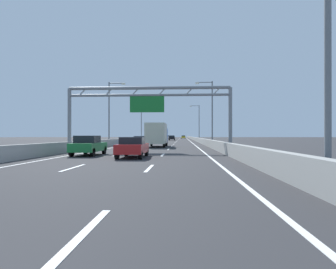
{
  "coord_description": "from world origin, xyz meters",
  "views": [
    {
      "loc": [
        3.35,
        -0.77,
        1.54
      ],
      "look_at": [
        -0.64,
        77.22,
        1.73
      ],
      "focal_mm": 30.72,
      "sensor_mm": 36.0,
      "label": 1
    }
  ],
  "objects_px": {
    "streetlamp_right_near": "(320,7)",
    "streetlamp_left_far": "(142,121)",
    "sign_gantry": "(149,102)",
    "silver_car": "(162,138)",
    "black_car": "(172,138)",
    "streetlamp_right_far": "(198,121)",
    "streetlamp_right_mid": "(211,109)",
    "green_car": "(89,145)",
    "blue_car": "(140,140)",
    "white_car": "(168,137)",
    "yellow_car": "(183,137)",
    "streetlamp_left_mid": "(111,110)",
    "red_car": "(133,147)",
    "box_truck": "(157,134)"
  },
  "relations": [
    {
      "from": "blue_car",
      "to": "silver_car",
      "type": "bearing_deg",
      "value": 89.72
    },
    {
      "from": "yellow_car",
      "to": "white_car",
      "type": "xyz_separation_m",
      "value": [
        -7.11,
        5.45,
        -0.01
      ]
    },
    {
      "from": "streetlamp_right_mid",
      "to": "green_car",
      "type": "distance_m",
      "value": 24.27
    },
    {
      "from": "streetlamp_left_mid",
      "to": "box_truck",
      "type": "height_order",
      "value": "streetlamp_left_mid"
    },
    {
      "from": "green_car",
      "to": "box_truck",
      "type": "height_order",
      "value": "box_truck"
    },
    {
      "from": "streetlamp_right_near",
      "to": "streetlamp_left_far",
      "type": "distance_m",
      "value": 69.08
    },
    {
      "from": "streetlamp_left_mid",
      "to": "red_car",
      "type": "distance_m",
      "value": 24.51
    },
    {
      "from": "sign_gantry",
      "to": "streetlamp_right_near",
      "type": "bearing_deg",
      "value": -68.83
    },
    {
      "from": "silver_car",
      "to": "yellow_car",
      "type": "height_order",
      "value": "silver_car"
    },
    {
      "from": "streetlamp_right_near",
      "to": "green_car",
      "type": "bearing_deg",
      "value": 131.57
    },
    {
      "from": "streetlamp_right_mid",
      "to": "box_truck",
      "type": "distance_m",
      "value": 9.68
    },
    {
      "from": "streetlamp_right_mid",
      "to": "streetlamp_right_near",
      "type": "bearing_deg",
      "value": -90.0
    },
    {
      "from": "streetlamp_left_mid",
      "to": "streetlamp_right_mid",
      "type": "xyz_separation_m",
      "value": [
        14.93,
        0.0,
        0.0
      ]
    },
    {
      "from": "streetlamp_left_mid",
      "to": "box_truck",
      "type": "distance_m",
      "value": 9.62
    },
    {
      "from": "streetlamp_left_far",
      "to": "blue_car",
      "type": "relative_size",
      "value": 2.2
    },
    {
      "from": "white_car",
      "to": "streetlamp_right_near",
      "type": "bearing_deg",
      "value": -85.02
    },
    {
      "from": "silver_car",
      "to": "blue_car",
      "type": "distance_m",
      "value": 48.82
    },
    {
      "from": "red_car",
      "to": "green_car",
      "type": "relative_size",
      "value": 1.01
    },
    {
      "from": "yellow_car",
      "to": "white_car",
      "type": "relative_size",
      "value": 1.08
    },
    {
      "from": "streetlamp_right_near",
      "to": "streetlamp_left_far",
      "type": "xyz_separation_m",
      "value": [
        -14.93,
        67.44,
        0.0
      ]
    },
    {
      "from": "streetlamp_left_far",
      "to": "streetlamp_right_mid",
      "type": "bearing_deg",
      "value": -66.12
    },
    {
      "from": "silver_car",
      "to": "white_car",
      "type": "relative_size",
      "value": 1.08
    },
    {
      "from": "streetlamp_left_far",
      "to": "box_truck",
      "type": "relative_size",
      "value": 1.25
    },
    {
      "from": "sign_gantry",
      "to": "streetlamp_right_mid",
      "type": "xyz_separation_m",
      "value": [
        7.49,
        14.39,
        0.55
      ]
    },
    {
      "from": "sign_gantry",
      "to": "streetlamp_left_far",
      "type": "height_order",
      "value": "streetlamp_left_far"
    },
    {
      "from": "streetlamp_right_near",
      "to": "silver_car",
      "type": "bearing_deg",
      "value": 97.15
    },
    {
      "from": "streetlamp_left_far",
      "to": "red_car",
      "type": "distance_m",
      "value": 57.3
    },
    {
      "from": "silver_car",
      "to": "black_car",
      "type": "xyz_separation_m",
      "value": [
        3.47,
        -8.82,
        -0.0
      ]
    },
    {
      "from": "streetlamp_right_near",
      "to": "streetlamp_right_far",
      "type": "distance_m",
      "value": 67.44
    },
    {
      "from": "streetlamp_right_near",
      "to": "yellow_car",
      "type": "relative_size",
      "value": 2.13
    },
    {
      "from": "streetlamp_left_mid",
      "to": "blue_car",
      "type": "bearing_deg",
      "value": 43.97
    },
    {
      "from": "streetlamp_left_far",
      "to": "streetlamp_right_far",
      "type": "height_order",
      "value": "same"
    },
    {
      "from": "streetlamp_left_mid",
      "to": "silver_car",
      "type": "height_order",
      "value": "streetlamp_left_mid"
    },
    {
      "from": "streetlamp_left_far",
      "to": "black_car",
      "type": "distance_m",
      "value": 13.39
    },
    {
      "from": "white_car",
      "to": "box_truck",
      "type": "relative_size",
      "value": 0.54
    },
    {
      "from": "streetlamp_left_mid",
      "to": "blue_car",
      "type": "distance_m",
      "value": 7.12
    },
    {
      "from": "streetlamp_right_near",
      "to": "white_car",
      "type": "bearing_deg",
      "value": 94.98
    },
    {
      "from": "box_truck",
      "to": "streetlamp_left_far",
      "type": "bearing_deg",
      "value": 100.9
    },
    {
      "from": "streetlamp_right_mid",
      "to": "blue_car",
      "type": "xyz_separation_m",
      "value": [
        -11.06,
        3.73,
        -4.67
      ]
    },
    {
      "from": "red_car",
      "to": "silver_car",
      "type": "bearing_deg",
      "value": 92.48
    },
    {
      "from": "sign_gantry",
      "to": "black_car",
      "type": "bearing_deg",
      "value": 89.87
    },
    {
      "from": "streetlamp_left_far",
      "to": "green_car",
      "type": "height_order",
      "value": "streetlamp_left_far"
    },
    {
      "from": "sign_gantry",
      "to": "silver_car",
      "type": "bearing_deg",
      "value": 92.85
    },
    {
      "from": "streetlamp_right_near",
      "to": "red_car",
      "type": "xyz_separation_m",
      "value": [
        -7.56,
        10.81,
        -4.68
      ]
    },
    {
      "from": "sign_gantry",
      "to": "streetlamp_left_mid",
      "type": "xyz_separation_m",
      "value": [
        -7.44,
        14.39,
        0.55
      ]
    },
    {
      "from": "yellow_car",
      "to": "blue_car",
      "type": "bearing_deg",
      "value": -95.05
    },
    {
      "from": "silver_car",
      "to": "green_car",
      "type": "distance_m",
      "value": 73.52
    },
    {
      "from": "green_car",
      "to": "streetlamp_right_near",
      "type": "bearing_deg",
      "value": -48.43
    },
    {
      "from": "silver_car",
      "to": "black_car",
      "type": "height_order",
      "value": "black_car"
    },
    {
      "from": "streetlamp_right_mid",
      "to": "silver_car",
      "type": "height_order",
      "value": "streetlamp_right_mid"
    }
  ]
}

